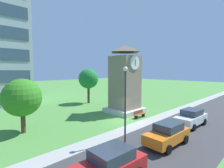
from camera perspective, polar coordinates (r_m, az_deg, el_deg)
The scene contains 11 objects.
ground_plane at distance 20.00m, azimuth 4.52°, elevation -12.02°, with size 160.00×160.00×0.00m, color #4C893D.
street_asphalt at distance 16.79m, azimuth 21.85°, elevation -15.62°, with size 120.00×7.20×0.01m, color #38383A.
kerb_strip at distance 18.84m, azimuth 9.14°, elevation -13.10°, with size 120.00×1.60×0.01m, color #9E9E99.
clock_tower at distance 23.11m, azimuth 4.29°, elevation 0.32°, with size 4.32×4.32×9.04m.
park_bench at distance 21.22m, azimuth 9.05°, elevation -9.79°, with size 1.80×0.49×0.88m.
street_lamp at distance 13.45m, azimuth 4.43°, elevation -3.99°, with size 0.36×0.36×6.00m.
tree_by_building at distance 17.51m, azimuth -27.66°, elevation -4.04°, with size 3.41×3.41×4.97m.
tree_near_tower at distance 29.92m, azimuth -7.85°, elevation 1.72°, with size 3.42×3.42×5.98m.
parked_car_red at distance 9.75m, azimuth -0.89°, elevation -25.27°, with size 4.17×2.19×1.69m.
parked_car_orange at distance 14.33m, azimuth 17.90°, elevation -15.45°, with size 4.19×2.09×1.69m.
parked_car_white at distance 19.79m, azimuth 24.77°, elevation -10.03°, with size 4.34×2.11×1.69m.
Camera 1 is at (-14.57, -12.45, 5.72)m, focal length 27.52 mm.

